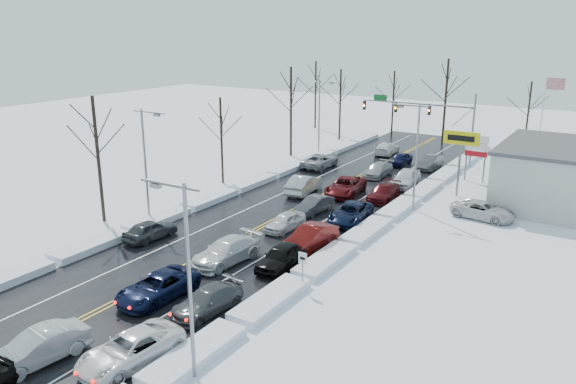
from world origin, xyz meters
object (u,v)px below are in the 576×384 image
Objects in this scene: tires_plus_sign at (461,143)px; flagpole at (544,116)px; oncoming_car_0 at (304,193)px; traffic_signal_mast at (429,114)px.

tires_plus_sign is 14.79m from flagpole.
flagpole is at bearing -137.12° from oncoming_car_0.
tires_plus_sign is 1.16× the size of oncoming_car_0.
traffic_signal_mast is at bearing -170.27° from flagpole.
traffic_signal_mast is 1.33× the size of flagpole.
flagpole is (11.72, 2.01, 0.45)m from traffic_signal_mast.
traffic_signal_mast is 2.56× the size of oncoming_car_0.
traffic_signal_mast reaches higher than oncoming_car_0.
flagpole is at bearing 71.56° from tires_plus_sign.
oncoming_car_0 is (-17.07, -20.74, -5.93)m from flagpole.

